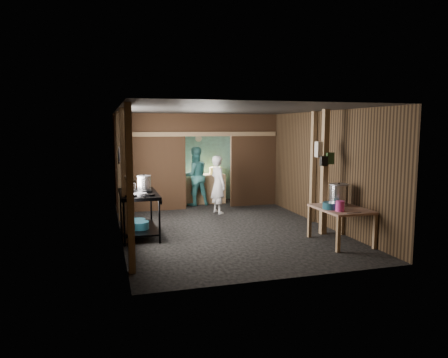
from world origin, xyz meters
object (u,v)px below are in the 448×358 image
object	(u,v)px
gas_range	(139,214)
cook	(218,185)
prep_table	(341,225)
stove_pot_large	(144,182)
stock_pot	(339,195)
yellow_tub	(216,171)
pink_bucket	(340,206)

from	to	relation	value
gas_range	cook	xyz separation A→B (m)	(2.19, 1.77, 0.30)
prep_table	stove_pot_large	distance (m)	4.20
stock_pot	yellow_tub	world-z (taller)	stock_pot
pink_bucket	cook	xyz separation A→B (m)	(-1.32, 3.69, -0.03)
pink_bucket	cook	bearing A→B (deg)	109.75
prep_table	cook	size ratio (longest dim) A/B	0.77
cook	pink_bucket	bearing A→B (deg)	-174.97
gas_range	stove_pot_large	size ratio (longest dim) A/B	5.02
gas_range	cook	distance (m)	2.83
stove_pot_large	pink_bucket	bearing A→B (deg)	-35.94
stove_pot_large	prep_table	bearing A→B (deg)	-31.25
gas_range	pink_bucket	size ratio (longest dim) A/B	7.97
prep_table	stove_pot_large	xyz separation A→B (m)	(-3.54, 2.15, 0.70)
gas_range	stock_pot	size ratio (longest dim) A/B	3.42
stove_pot_large	cook	world-z (taller)	cook
prep_table	yellow_tub	world-z (taller)	yellow_tub
stove_pot_large	stock_pot	world-z (taller)	stove_pot_large
stove_pot_large	yellow_tub	xyz separation A→B (m)	(2.37, 2.81, -0.09)
gas_range	yellow_tub	size ratio (longest dim) A/B	4.15
gas_range	yellow_tub	distance (m)	4.21
gas_range	yellow_tub	bearing A→B (deg)	52.54
stock_pot	gas_range	bearing A→B (deg)	159.92
pink_bucket	yellow_tub	distance (m)	5.32
stock_pot	pink_bucket	bearing A→B (deg)	-118.96
gas_range	prep_table	world-z (taller)	gas_range
pink_bucket	stove_pot_large	bearing A→B (deg)	144.06
pink_bucket	gas_range	bearing A→B (deg)	151.40
stock_pot	cook	xyz separation A→B (m)	(-1.61, 3.16, -0.14)
gas_range	yellow_tub	xyz separation A→B (m)	(2.54, 3.32, 0.50)
stock_pot	yellow_tub	distance (m)	4.87
stock_pot	cook	distance (m)	3.55
pink_bucket	cook	world-z (taller)	cook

